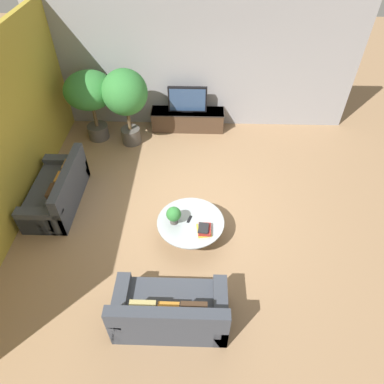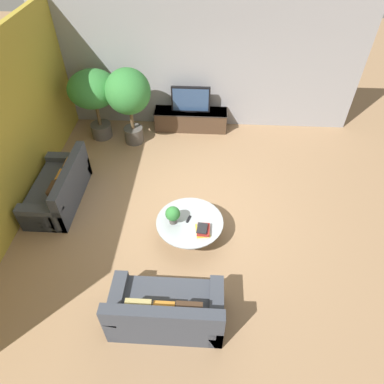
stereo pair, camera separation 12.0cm
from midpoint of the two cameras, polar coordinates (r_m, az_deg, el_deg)
ground_plane at (r=6.65m, az=0.57°, el=-3.55°), size 24.00×24.00×0.00m
back_wall_stone at (r=8.46m, az=1.82°, el=20.24°), size 7.40×0.12×3.00m
side_wall_left at (r=6.74m, az=-28.42°, el=7.97°), size 0.12×7.40×3.00m
media_console at (r=8.77m, az=0.20°, el=12.00°), size 1.81×0.50×0.50m
television at (r=8.48m, az=0.21°, el=15.16°), size 0.93×0.13×0.63m
coffee_table at (r=6.07m, az=0.19°, el=-5.63°), size 1.18×1.18×0.39m
couch_by_wall at (r=7.18m, az=-20.81°, el=0.43°), size 0.84×1.71×0.84m
couch_near_entry at (r=5.18m, az=-3.60°, el=-19.17°), size 1.62×0.84×0.84m
potted_palm_tall at (r=8.30m, az=-15.70°, el=15.72°), size 1.12×1.12×1.67m
potted_palm_corner at (r=7.91m, az=-10.11°, el=15.64°), size 0.99×0.99×1.81m
potted_plant_tabletop at (r=5.84m, az=-2.63°, el=-3.75°), size 0.26×0.26×0.34m
book_stack at (r=5.81m, az=2.42°, el=-6.27°), size 0.27×0.33×0.11m
remote_black at (r=6.01m, az=-0.01°, el=-4.54°), size 0.09×0.16×0.02m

